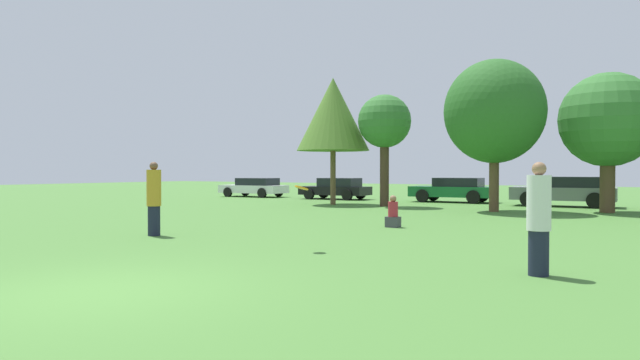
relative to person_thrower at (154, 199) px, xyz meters
name	(u,v)px	position (x,y,z in m)	size (l,w,h in m)	color
ground_plane	(100,292)	(4.52, -4.96, -0.95)	(120.00, 120.00, 0.00)	#477A33
person_thrower	(154,199)	(0.00, 0.00, 0.00)	(0.36, 0.36, 1.89)	#191E33
person_catcher	(539,219)	(9.43, -0.54, -0.05)	(0.37, 0.37, 1.81)	#191E33
frisbee	(301,188)	(4.67, -0.19, 0.36)	(0.30, 0.29, 0.14)	orange
bystander_sitting	(393,214)	(4.31, 5.21, -0.56)	(0.39, 0.32, 0.94)	#3F3F47
tree_0	(333,114)	(-2.77, 13.72, 3.48)	(3.58, 3.58, 6.23)	brown
tree_1	(385,123)	(-0.02, 13.79, 2.94)	(2.48, 2.48, 5.22)	#473323
tree_2	(494,112)	(5.19, 13.13, 3.11)	(4.03, 4.03, 6.18)	brown
tree_3	(608,121)	(9.17, 14.93, 2.70)	(3.73, 3.73, 5.56)	brown
parked_car_white	(255,187)	(-11.19, 18.14, -0.32)	(4.36, 2.15, 1.20)	silver
parked_car_black	(336,188)	(-5.22, 18.27, -0.31)	(4.08, 2.10, 1.24)	black
parked_car_green	(454,189)	(1.64, 18.84, -0.26)	(4.37, 2.16, 1.29)	#196633
parked_car_grey	(565,191)	(7.16, 18.11, -0.22)	(4.57, 2.13, 1.39)	slate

